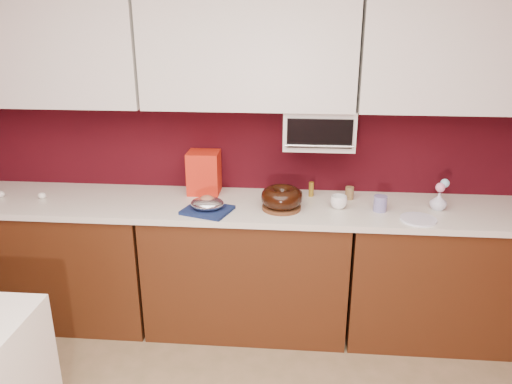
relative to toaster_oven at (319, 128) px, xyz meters
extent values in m
cube|color=#3C080F|center=(-0.45, 0.15, -0.12)|extent=(4.00, 0.02, 2.50)
cube|color=#49220E|center=(-1.78, -0.17, -0.95)|extent=(1.31, 0.58, 0.86)
cube|color=#49220E|center=(-0.45, -0.17, -0.95)|extent=(1.31, 0.58, 0.86)
cube|color=#49220E|center=(0.88, -0.17, -0.95)|extent=(1.31, 0.58, 0.86)
cube|color=silver|center=(-0.45, -0.17, -0.49)|extent=(4.00, 0.62, 0.04)
cube|color=white|center=(-1.78, -0.02, 0.48)|extent=(1.31, 0.33, 0.70)
cube|color=white|center=(-0.45, -0.02, 0.48)|extent=(1.31, 0.33, 0.70)
cube|color=white|center=(0.88, -0.02, 0.48)|extent=(1.31, 0.33, 0.70)
cube|color=white|center=(0.00, 0.00, 0.00)|extent=(0.45, 0.30, 0.25)
cube|color=black|center=(0.00, -0.16, 0.00)|extent=(0.40, 0.02, 0.18)
cylinder|color=silver|center=(0.00, -0.18, -0.07)|extent=(0.42, 0.02, 0.02)
cylinder|color=#5A331B|center=(-0.22, -0.24, -0.46)|extent=(0.29, 0.29, 0.02)
torus|color=black|center=(-0.22, -0.24, -0.39)|extent=(0.33, 0.33, 0.11)
cube|color=#14214D|center=(-0.68, -0.32, -0.46)|extent=(0.34, 0.31, 0.02)
ellipsoid|color=silver|center=(-0.68, -0.32, -0.42)|extent=(0.23, 0.20, 0.08)
ellipsoid|color=#9D6148|center=(-0.68, -0.32, -0.40)|extent=(0.10, 0.09, 0.06)
cube|color=#BA0C14|center=(-0.76, 0.03, -0.33)|extent=(0.21, 0.19, 0.29)
cylinder|color=black|center=(-0.20, -0.02, -0.46)|extent=(0.26, 0.26, 0.04)
imported|color=white|center=(0.14, -0.19, -0.42)|extent=(0.13, 0.13, 0.10)
cylinder|color=navy|center=(0.39, -0.21, -0.43)|extent=(0.10, 0.10, 0.10)
imported|color=silver|center=(0.76, -0.16, -0.41)|extent=(0.10, 0.10, 0.12)
sphere|color=pink|center=(0.76, -0.16, -0.33)|extent=(0.06, 0.06, 0.06)
sphere|color=#97D4F2|center=(0.79, -0.14, -0.30)|extent=(0.06, 0.06, 0.06)
cylinder|color=white|center=(0.60, -0.35, -0.47)|extent=(0.24, 0.24, 0.01)
cylinder|color=brown|center=(-0.03, 0.01, -0.43)|extent=(0.04, 0.04, 0.10)
cylinder|color=brown|center=(0.22, -0.02, -0.43)|extent=(0.06, 0.06, 0.08)
ellipsoid|color=white|center=(-2.11, -0.19, -0.45)|extent=(0.07, 0.06, 0.04)
ellipsoid|color=white|center=(-1.82, -0.19, -0.45)|extent=(0.07, 0.06, 0.04)
camera|label=1|loc=(-0.13, -3.17, 0.70)|focal=35.00mm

